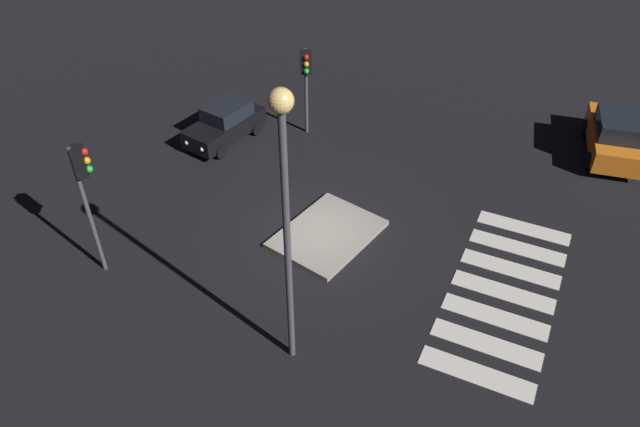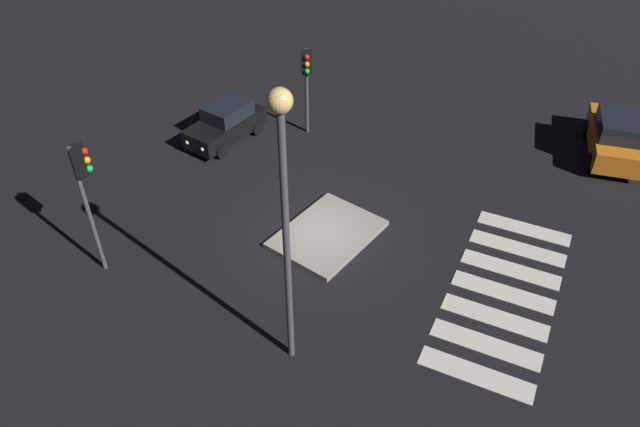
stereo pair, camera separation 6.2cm
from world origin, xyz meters
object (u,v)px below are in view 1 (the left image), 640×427
Objects in this scene: traffic_island at (327,234)px; street_lamp at (285,197)px; traffic_light_north at (306,72)px; car_orange at (615,135)px; traffic_light_west at (84,180)px; car_black at (225,123)px.

street_lamp is at bearing -166.51° from traffic_island.
car_orange is at bearing 77.57° from traffic_light_north.
traffic_light_north is at bearing 39.87° from traffic_light_west.
traffic_island is at bearing 129.29° from car_orange.
street_lamp reaches higher than car_black.
traffic_light_north is at bearing 133.81° from car_black.
traffic_light_north is 12.31m from street_lamp.
street_lamp is (-9.03, -7.81, 4.85)m from car_black.
traffic_light_north reaches higher than traffic_island.
traffic_island is 12.91m from car_orange.
traffic_light_north reaches higher than car_black.
traffic_light_north is at bearing 24.06° from street_lamp.
car_black is at bearing 40.86° from street_lamp.
car_orange is at bearing 6.51° from traffic_light_west.
traffic_light_west is (-4.51, 5.86, 3.47)m from traffic_island.
traffic_light_west reaches higher than car_orange.
street_lamp is (-10.96, -4.89, 2.73)m from traffic_light_north.
traffic_light_west is at bearing 15.31° from car_black.
car_orange is 17.13m from street_lamp.
street_lamp reaches higher than traffic_light_west.
traffic_light_north is (1.93, -2.92, 2.12)m from car_black.
traffic_light_west is 0.56× the size of street_lamp.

